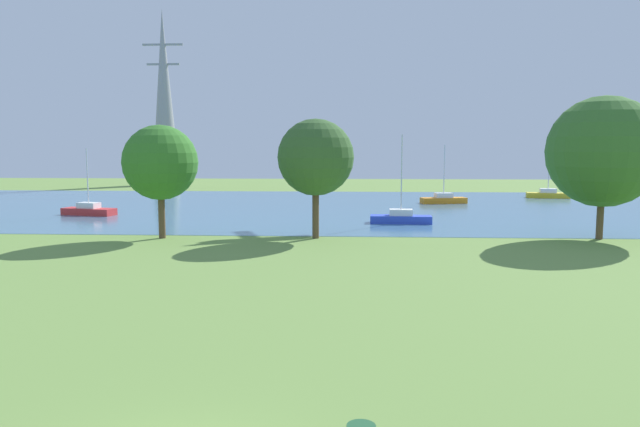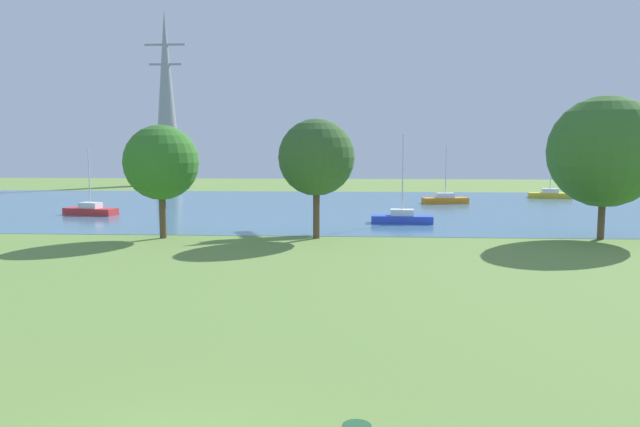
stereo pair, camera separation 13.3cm
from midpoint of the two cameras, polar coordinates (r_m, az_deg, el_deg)
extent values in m
plane|color=olive|center=(32.43, -2.87, -4.32)|extent=(160.00, 160.00, 0.00)
cube|color=teal|center=(60.08, 0.02, 0.66)|extent=(140.00, 40.00, 0.02)
cube|color=yellow|center=(75.18, 21.16, 1.63)|extent=(4.98, 2.23, 0.60)
cube|color=white|center=(75.14, 21.18, 2.05)|extent=(1.95, 1.37, 0.50)
cylinder|color=silver|center=(74.99, 21.27, 4.21)|extent=(0.10, 0.10, 6.18)
cube|color=blue|center=(47.48, 7.92, -0.56)|extent=(4.87, 1.74, 0.60)
cube|color=white|center=(47.41, 7.93, 0.10)|extent=(1.85, 1.19, 0.50)
cylinder|color=silver|center=(47.18, 7.99, 3.63)|extent=(0.10, 0.10, 6.35)
cube|color=orange|center=(64.88, 11.93, 1.23)|extent=(5.00, 2.43, 0.60)
cube|color=white|center=(64.83, 11.94, 1.71)|extent=(1.98, 1.44, 0.50)
cylinder|color=silver|center=(64.68, 11.99, 3.96)|extent=(0.10, 0.10, 5.60)
cube|color=red|center=(56.54, -21.01, 0.19)|extent=(5.02, 2.58, 0.60)
cube|color=white|center=(56.48, -21.04, 0.74)|extent=(2.01, 1.49, 0.50)
cylinder|color=silver|center=(56.32, -21.13, 3.15)|extent=(0.10, 0.10, 5.26)
cylinder|color=brown|center=(40.68, -14.72, 0.01)|extent=(0.44, 0.44, 3.28)
sphere|color=#337226|center=(40.46, -14.86, 4.74)|extent=(4.91, 4.91, 4.91)
cylinder|color=brown|center=(39.25, -0.25, 0.21)|extent=(0.44, 0.44, 3.58)
sphere|color=#345B2A|center=(39.02, -0.25, 5.39)|extent=(5.02, 5.02, 5.02)
cylinder|color=brown|center=(42.99, 25.40, -0.13)|extent=(0.44, 0.44, 3.20)
sphere|color=#36672A|center=(42.76, 25.66, 5.35)|extent=(7.19, 7.19, 7.19)
cone|color=gray|center=(98.50, -14.43, 10.65)|extent=(4.40, 4.40, 27.27)
cube|color=gray|center=(99.47, -14.57, 15.35)|extent=(6.40, 0.30, 0.30)
cube|color=gray|center=(99.04, -14.52, 13.64)|extent=(5.20, 0.30, 0.30)
camera|label=1|loc=(0.07, -89.87, 0.01)|focal=33.48mm
camera|label=2|loc=(0.07, 90.13, -0.01)|focal=33.48mm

